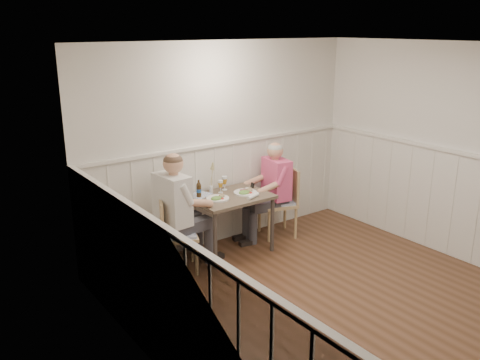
% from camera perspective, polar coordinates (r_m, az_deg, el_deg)
% --- Properties ---
extents(ground_plane, '(4.50, 4.50, 0.00)m').
position_cam_1_polar(ground_plane, '(5.45, 12.07, -13.95)').
color(ground_plane, '#4A2D1A').
extents(room_shell, '(4.04, 4.54, 2.60)m').
position_cam_1_polar(room_shell, '(4.86, 13.16, 1.64)').
color(room_shell, silver).
rests_on(room_shell, ground).
extents(wainscot, '(4.00, 4.49, 1.34)m').
position_cam_1_polar(wainscot, '(5.57, 7.25, -5.08)').
color(wainscot, silver).
rests_on(wainscot, ground).
extents(dining_table, '(0.96, 0.70, 0.75)m').
position_cam_1_polar(dining_table, '(6.31, -1.07, -2.60)').
color(dining_table, '#4D433A').
rests_on(dining_table, ground).
extents(chair_right, '(0.56, 0.56, 0.94)m').
position_cam_1_polar(chair_right, '(6.90, 4.71, -2.16)').
color(chair_right, tan).
rests_on(chair_right, ground).
extents(chair_left, '(0.55, 0.55, 0.89)m').
position_cam_1_polar(chair_left, '(5.93, -7.45, -5.81)').
color(chair_left, tan).
rests_on(chair_left, ground).
extents(man_in_pink, '(0.66, 0.47, 1.33)m').
position_cam_1_polar(man_in_pink, '(6.81, 3.78, -1.97)').
color(man_in_pink, '#3F3F47').
rests_on(man_in_pink, ground).
extents(diner_cream, '(0.70, 0.48, 1.44)m').
position_cam_1_polar(diner_cream, '(5.91, -7.16, -4.64)').
color(diner_cream, '#3F3F47').
rests_on(diner_cream, ground).
extents(plate_man, '(0.30, 0.30, 0.07)m').
position_cam_1_polar(plate_man, '(6.34, 0.58, -1.33)').
color(plate_man, white).
rests_on(plate_man, dining_table).
extents(plate_diner, '(0.28, 0.28, 0.07)m').
position_cam_1_polar(plate_diner, '(6.13, -2.57, -2.01)').
color(plate_diner, white).
rests_on(plate_diner, dining_table).
extents(beer_glass_a, '(0.07, 0.07, 0.18)m').
position_cam_1_polar(beer_glass_a, '(6.46, -1.75, -0.09)').
color(beer_glass_a, silver).
rests_on(beer_glass_a, dining_table).
extents(beer_glass_b, '(0.07, 0.07, 0.16)m').
position_cam_1_polar(beer_glass_b, '(6.35, -2.21, -0.50)').
color(beer_glass_b, silver).
rests_on(beer_glass_b, dining_table).
extents(beer_bottle, '(0.06, 0.06, 0.22)m').
position_cam_1_polar(beer_bottle, '(6.21, -4.65, -1.08)').
color(beer_bottle, '#322210').
rests_on(beer_bottle, dining_table).
extents(rolled_napkin, '(0.21, 0.12, 0.05)m').
position_cam_1_polar(rolled_napkin, '(6.19, 1.48, -1.82)').
color(rolled_napkin, white).
rests_on(rolled_napkin, dining_table).
extents(grass_vase, '(0.05, 0.05, 0.41)m').
position_cam_1_polar(grass_vase, '(6.35, -3.28, 0.17)').
color(grass_vase, silver).
rests_on(grass_vase, dining_table).
extents(gingham_mat, '(0.34, 0.31, 0.01)m').
position_cam_1_polar(gingham_mat, '(6.31, -4.58, -1.69)').
color(gingham_mat, '#5D75A9').
rests_on(gingham_mat, dining_table).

